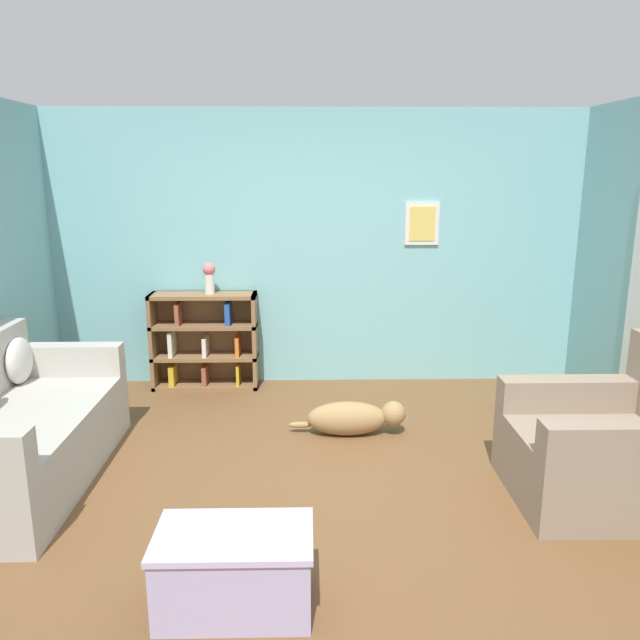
% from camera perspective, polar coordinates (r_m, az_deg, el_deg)
% --- Properties ---
extents(ground_plane, '(14.00, 14.00, 0.00)m').
position_cam_1_polar(ground_plane, '(4.24, 0.12, -15.25)').
color(ground_plane, brown).
extents(wall_back, '(5.60, 0.13, 2.60)m').
position_cam_1_polar(wall_back, '(6.01, -0.34, 6.47)').
color(wall_back, '#7AB7BC').
rests_on(wall_back, ground_plane).
extents(couch, '(0.91, 1.82, 0.92)m').
position_cam_1_polar(couch, '(4.67, -26.38, -9.31)').
color(couch, '#ADA89E').
rests_on(couch, ground_plane).
extents(bookshelf, '(1.00, 0.30, 0.92)m').
position_cam_1_polar(bookshelf, '(6.06, -10.50, -1.91)').
color(bookshelf, olive).
rests_on(bookshelf, ground_plane).
extents(recliner_chair, '(1.07, 0.94, 1.00)m').
position_cam_1_polar(recliner_chair, '(4.39, 25.06, -10.53)').
color(recliner_chair, gray).
rests_on(recliner_chair, ground_plane).
extents(coffee_table, '(0.74, 0.44, 0.39)m').
position_cam_1_polar(coffee_table, '(3.20, -7.82, -21.52)').
color(coffee_table, '#ADA3CC').
rests_on(coffee_table, ground_plane).
extents(dog, '(0.93, 0.24, 0.27)m').
position_cam_1_polar(dog, '(4.98, 3.09, -8.91)').
color(dog, '#9E7A4C').
rests_on(dog, ground_plane).
extents(vase, '(0.12, 0.12, 0.29)m').
position_cam_1_polar(vase, '(5.89, -10.10, 3.97)').
color(vase, silver).
rests_on(vase, bookshelf).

